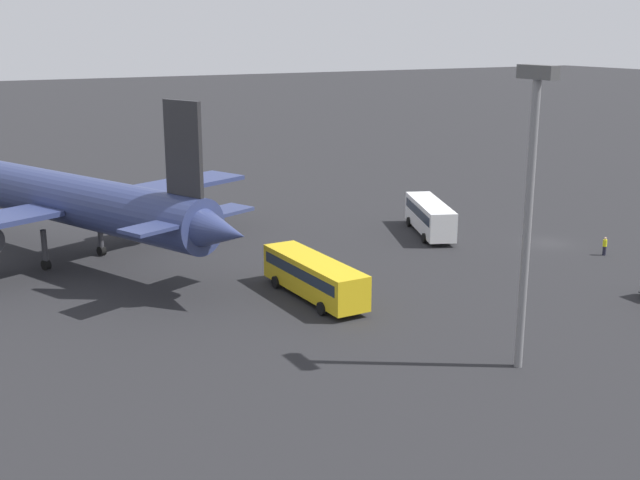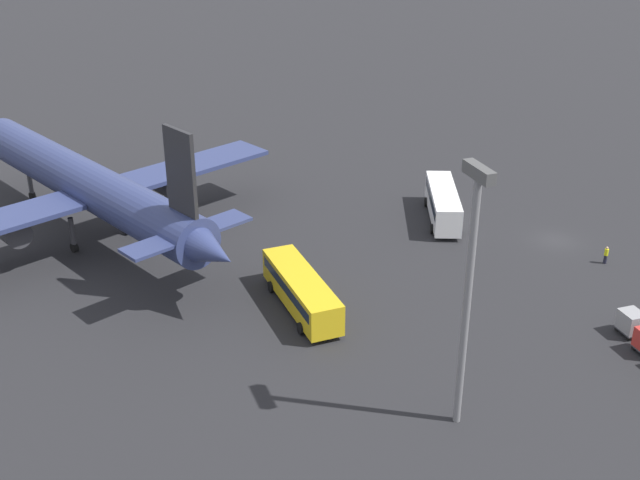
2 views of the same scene
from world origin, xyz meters
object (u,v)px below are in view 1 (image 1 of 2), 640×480
at_px(airplane, 61,198).
at_px(worker_person, 605,246).
at_px(shuttle_bus_near, 430,215).
at_px(shuttle_bus_far, 314,275).

relative_size(airplane, worker_person, 25.23).
xyz_separation_m(shuttle_bus_near, worker_person, (-14.34, -9.66, -1.13)).
bearing_deg(airplane, worker_person, -139.61).
height_order(shuttle_bus_near, shuttle_bus_far, shuttle_bus_near).
relative_size(airplane, shuttle_bus_far, 3.64).
bearing_deg(airplane, shuttle_bus_far, -166.58).
xyz_separation_m(airplane, shuttle_bus_near, (-7.91, -35.01, -3.78)).
distance_m(airplane, shuttle_bus_near, 36.09).
bearing_deg(shuttle_bus_near, shuttle_bus_far, 143.63).
relative_size(shuttle_bus_far, worker_person, 6.93).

